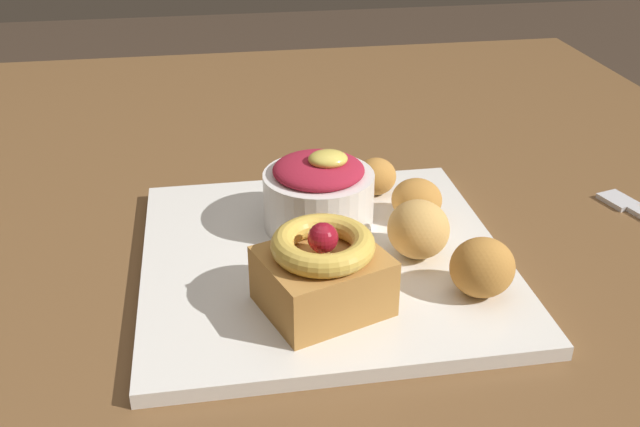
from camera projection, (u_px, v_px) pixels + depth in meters
name	position (u px, v px, depth m)	size (l,w,h in m)	color
dining_table	(234.00, 281.00, 0.77)	(1.20, 1.08, 0.73)	brown
front_plate	(324.00, 259.00, 0.62)	(0.30, 0.30, 0.01)	white
cake_slice	(323.00, 271.00, 0.54)	(0.11, 0.10, 0.07)	#B77F3D
berry_ramekin	(319.00, 193.00, 0.65)	(0.10, 0.10, 0.07)	white
fritter_front	(376.00, 176.00, 0.71)	(0.04, 0.04, 0.04)	#BC7F38
fritter_middle	(482.00, 267.00, 0.56)	(0.05, 0.05, 0.05)	#BC7F38
fritter_back	(417.00, 200.00, 0.67)	(0.05, 0.05, 0.04)	#BC7F38
fritter_extra	(418.00, 229.00, 0.61)	(0.05, 0.05, 0.05)	tan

